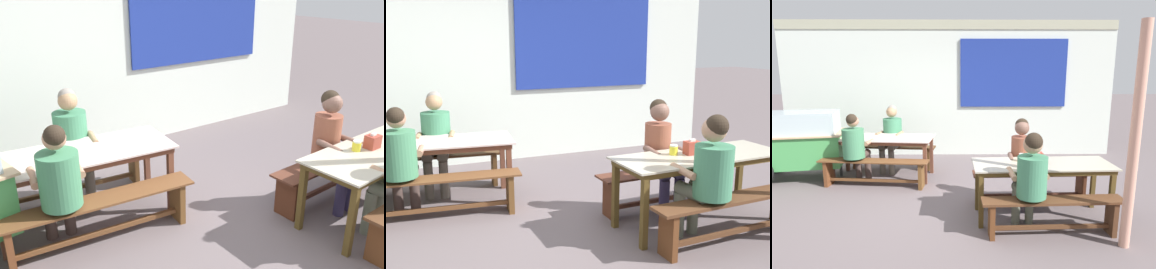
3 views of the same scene
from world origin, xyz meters
TOP-DOWN VIEW (x-y plane):
  - ground_plane at (0.00, 0.00)m, footprint 40.00×40.00m
  - backdrop_wall at (0.05, 2.90)m, footprint 7.44×0.23m
  - dining_table_far at (-1.14, 1.26)m, footprint 1.90×0.91m
  - dining_table_near at (1.36, -0.43)m, footprint 1.85×0.73m
  - bench_far_back at (-1.09, 1.76)m, footprint 1.75×0.42m
  - bench_far_front at (-1.19, 0.75)m, footprint 1.88×0.47m
  - bench_near_back at (1.34, 0.08)m, footprint 1.77×0.38m
  - bench_near_front at (1.37, -0.94)m, footprint 1.71×0.32m
  - person_left_back_turned at (-1.51, 0.84)m, footprint 0.51×0.55m
  - person_right_near_table at (1.16, -0.01)m, footprint 0.42×0.54m
  - person_center_facing at (-1.07, 1.70)m, footprint 0.51×0.60m
  - person_near_front at (1.10, -0.89)m, footprint 0.49×0.56m
  - tissue_box at (1.29, -0.38)m, footprint 0.15×0.11m
  - condiment_jar at (1.10, -0.33)m, footprint 0.09×0.09m

SIDE VIEW (x-z plane):
  - ground_plane at x=0.00m, z-range 0.00..0.00m
  - bench_far_front at x=-1.19m, z-range 0.07..0.54m
  - bench_near_back at x=1.34m, z-range 0.08..0.54m
  - bench_far_back at x=-1.09m, z-range 0.09..0.55m
  - bench_near_front at x=1.37m, z-range 0.09..0.55m
  - dining_table_near at x=1.36m, z-range 0.30..1.06m
  - dining_table_far at x=-1.14m, z-range 0.31..1.06m
  - person_left_back_turned at x=-1.51m, z-range 0.09..1.34m
  - person_right_near_table at x=1.16m, z-range 0.09..1.37m
  - person_center_facing at x=-1.07m, z-range 0.09..1.37m
  - person_near_front at x=1.10m, z-range 0.10..1.38m
  - condiment_jar at x=1.10m, z-range 0.76..0.86m
  - tissue_box at x=1.29m, z-range 0.75..0.91m
  - backdrop_wall at x=0.05m, z-range 0.07..3.07m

